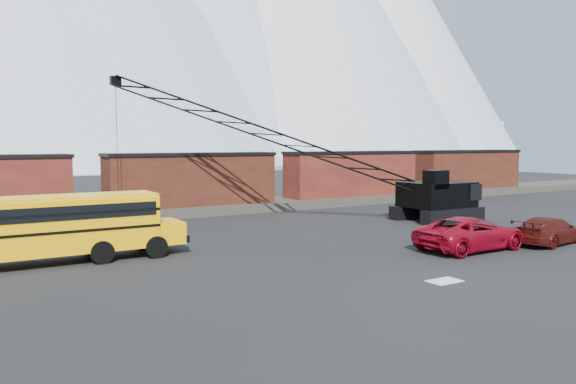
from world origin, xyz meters
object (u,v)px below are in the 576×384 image
red_pickup (471,233)px  crawler_crane (272,136)px  school_bus (55,226)px  maroon_suv (549,231)px

red_pickup → crawler_crane: bearing=15.6°
school_bus → maroon_suv: size_ratio=2.22×
crawler_crane → school_bus: bearing=-157.3°
red_pickup → maroon_suv: red_pickup is taller
crawler_crane → maroon_suv: bearing=-59.6°
school_bus → crawler_crane: crawler_crane is taller
school_bus → maroon_suv: school_bus is taller
red_pickup → crawler_crane: (-3.93, 14.26, 5.23)m
maroon_suv → crawler_crane: crawler_crane is taller
school_bus → maroon_suv: bearing=-20.1°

